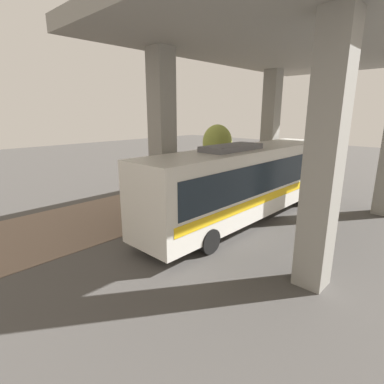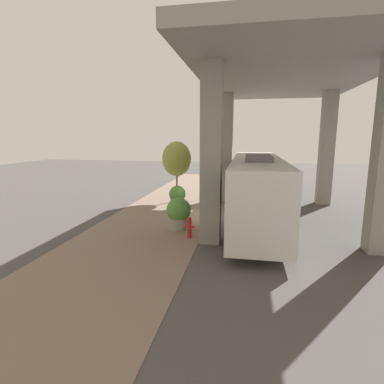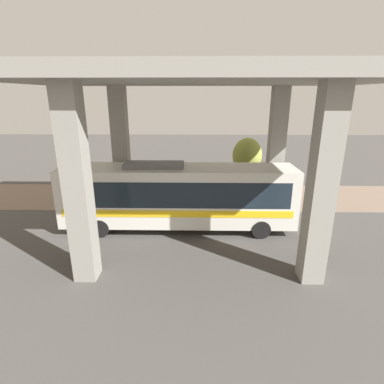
{
  "view_description": "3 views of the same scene",
  "coord_description": "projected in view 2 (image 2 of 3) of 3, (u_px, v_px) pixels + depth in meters",
  "views": [
    {
      "loc": [
        10.6,
        -13.43,
        5.27
      ],
      "look_at": [
        -0.56,
        -1.68,
        0.95
      ],
      "focal_mm": 28.0,
      "sensor_mm": 36.0,
      "label": 1
    },
    {
      "loc": [
        2.05,
        -17.81,
        4.76
      ],
      "look_at": [
        -0.85,
        -2.01,
        1.8
      ],
      "focal_mm": 28.0,
      "sensor_mm": 36.0,
      "label": 2
    },
    {
      "loc": [
        18.46,
        -0.06,
        7.37
      ],
      "look_at": [
        0.06,
        -0.38,
        1.37
      ],
      "focal_mm": 28.0,
      "sensor_mm": 36.0,
      "label": 3
    }
  ],
  "objects": [
    {
      "name": "overpass",
      "position": [
        285.0,
        90.0,
        16.42
      ],
      "size": [
        9.4,
        17.36,
        8.47
      ],
      "color": "gray",
      "rests_on": "ground"
    },
    {
      "name": "planter_front",
      "position": [
        179.0,
        213.0,
        15.57
      ],
      "size": [
        1.28,
        1.28,
        1.67
      ],
      "color": "gray",
      "rests_on": "ground"
    },
    {
      "name": "bus",
      "position": [
        256.0,
        186.0,
        16.52
      ],
      "size": [
        2.67,
        12.85,
        3.86
      ],
      "color": "silver",
      "rests_on": "ground"
    },
    {
      "name": "street_tree_near",
      "position": [
        177.0,
        159.0,
        21.85
      ],
      "size": [
        2.11,
        2.11,
        4.45
      ],
      "color": "brown",
      "rests_on": "ground"
    },
    {
      "name": "fire_hydrant",
      "position": [
        189.0,
        227.0,
        14.22
      ],
      "size": [
        0.46,
        0.22,
        1.04
      ],
      "color": "red",
      "rests_on": "ground"
    },
    {
      "name": "sidewalk_strip",
      "position": [
        165.0,
        213.0,
        18.98
      ],
      "size": [
        6.0,
        40.0,
        0.02
      ],
      "color": "#7A6656",
      "rests_on": "ground"
    },
    {
      "name": "ground_plane",
      "position": [
        211.0,
        215.0,
        18.45
      ],
      "size": [
        80.0,
        80.0,
        0.0
      ],
      "primitive_type": "plane",
      "color": "#474442",
      "rests_on": "ground"
    },
    {
      "name": "planter_middle",
      "position": [
        177.0,
        197.0,
        19.71
      ],
      "size": [
        1.09,
        1.09,
        1.62
      ],
      "color": "gray",
      "rests_on": "ground"
    }
  ]
}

